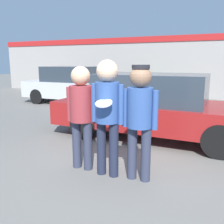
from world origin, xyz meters
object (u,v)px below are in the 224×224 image
at_px(person_left, 81,108).
at_px(person_right, 140,112).
at_px(person_middle_with_frisbee, 107,107).
at_px(parked_car_far, 72,85).
at_px(shrub, 144,87).
at_px(parked_car_near, 154,106).

distance_m(person_left, person_right, 1.02).
bearing_deg(person_right, person_left, 179.87).
height_order(person_middle_with_frisbee, person_right, person_middle_with_frisbee).
height_order(parked_car_far, shrub, parked_car_far).
bearing_deg(person_middle_with_frisbee, person_left, 173.12).
relative_size(person_left, shrub, 1.58).
xyz_separation_m(person_middle_with_frisbee, parked_car_near, (0.11, 2.37, -0.36)).
bearing_deg(person_left, shrub, 100.62).
height_order(parked_car_near, shrub, parked_car_near).
xyz_separation_m(person_left, parked_car_far, (-3.99, 5.77, -0.26)).
height_order(person_left, shrub, person_left).
xyz_separation_m(person_right, shrub, (-2.68, 8.86, -0.53)).
bearing_deg(shrub, person_middle_with_frisbee, -76.33).
xyz_separation_m(person_middle_with_frisbee, person_right, (0.51, 0.06, -0.04)).
xyz_separation_m(parked_car_far, shrub, (2.33, 3.09, -0.24)).
relative_size(person_right, shrub, 1.61).
bearing_deg(person_right, person_middle_with_frisbee, -173.36).
distance_m(parked_car_near, parked_car_far, 5.76).
relative_size(parked_car_near, parked_car_far, 1.13).
bearing_deg(parked_car_far, shrub, 52.89).
bearing_deg(person_left, parked_car_near, 75.06).
distance_m(person_left, parked_car_near, 2.41).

